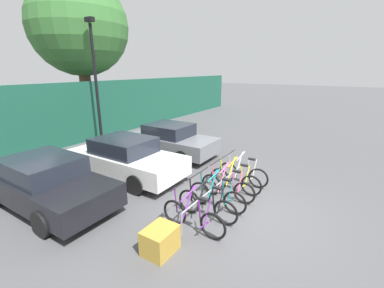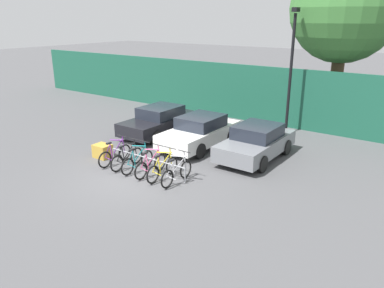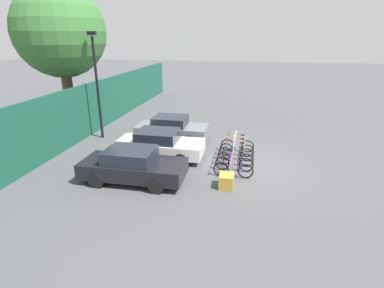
{
  "view_description": "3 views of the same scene",
  "coord_description": "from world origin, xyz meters",
  "px_view_note": "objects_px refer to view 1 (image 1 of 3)",
  "views": [
    {
      "loc": [
        -5.91,
        -2.26,
        3.69
      ],
      "look_at": [
        1.04,
        2.16,
        1.27
      ],
      "focal_mm": 24.0,
      "sensor_mm": 36.0,
      "label": 1
    },
    {
      "loc": [
        9.01,
        -8.91,
        5.51
      ],
      "look_at": [
        0.83,
        2.49,
        0.74
      ],
      "focal_mm": 35.0,
      "sensor_mm": 36.0,
      "label": 2
    },
    {
      "loc": [
        -13.19,
        -0.01,
        5.72
      ],
      "look_at": [
        0.34,
        2.68,
        0.71
      ],
      "focal_mm": 28.0,
      "sensor_mm": 36.0,
      "label": 3
    }
  ],
  "objects_px": {
    "tree_behind_hoarding": "(79,27)",
    "bicycle_purple": "(193,217)",
    "bicycle_black": "(207,205)",
    "lamp_post": "(95,77)",
    "bicycle_yellow": "(235,180)",
    "car_white": "(127,158)",
    "bike_rack": "(218,187)",
    "cargo_crate": "(160,240)",
    "car_grey": "(171,140)",
    "car_black": "(46,182)",
    "bicycle_pink": "(227,187)",
    "bicycle_silver": "(243,173)",
    "bicycle_teal": "(217,196)"
  },
  "relations": [
    {
      "from": "car_grey",
      "to": "bicycle_teal",
      "type": "bearing_deg",
      "value": -128.22
    },
    {
      "from": "bicycle_purple",
      "to": "bicycle_teal",
      "type": "distance_m",
      "value": 1.21
    },
    {
      "from": "lamp_post",
      "to": "cargo_crate",
      "type": "bearing_deg",
      "value": -121.6
    },
    {
      "from": "lamp_post",
      "to": "car_grey",
      "type": "bearing_deg",
      "value": -84.63
    },
    {
      "from": "bicycle_silver",
      "to": "lamp_post",
      "type": "bearing_deg",
      "value": 82.46
    },
    {
      "from": "tree_behind_hoarding",
      "to": "bicycle_purple",
      "type": "bearing_deg",
      "value": -115.95
    },
    {
      "from": "car_grey",
      "to": "tree_behind_hoarding",
      "type": "bearing_deg",
      "value": 81.65
    },
    {
      "from": "bicycle_yellow",
      "to": "tree_behind_hoarding",
      "type": "distance_m",
      "value": 12.43
    },
    {
      "from": "car_grey",
      "to": "lamp_post",
      "type": "relative_size",
      "value": 0.68
    },
    {
      "from": "bicycle_purple",
      "to": "lamp_post",
      "type": "xyz_separation_m",
      "value": [
        3.83,
        7.97,
        2.94
      ]
    },
    {
      "from": "car_black",
      "to": "car_grey",
      "type": "distance_m",
      "value": 5.35
    },
    {
      "from": "bike_rack",
      "to": "bicycle_purple",
      "type": "xyz_separation_m",
      "value": [
        -1.54,
        -0.15,
        -0.11
      ]
    },
    {
      "from": "lamp_post",
      "to": "car_white",
      "type": "bearing_deg",
      "value": -118.56
    },
    {
      "from": "bicycle_black",
      "to": "lamp_post",
      "type": "xyz_separation_m",
      "value": [
        3.17,
        7.97,
        2.94
      ]
    },
    {
      "from": "bicycle_yellow",
      "to": "bicycle_silver",
      "type": "bearing_deg",
      "value": -3.17
    },
    {
      "from": "bike_rack",
      "to": "cargo_crate",
      "type": "height_order",
      "value": "bike_rack"
    },
    {
      "from": "tree_behind_hoarding",
      "to": "car_white",
      "type": "bearing_deg",
      "value": -117.85
    },
    {
      "from": "car_black",
      "to": "bicycle_purple",
      "type": "bearing_deg",
      "value": -74.5
    },
    {
      "from": "car_white",
      "to": "bike_rack",
      "type": "bearing_deg",
      "value": -89.5
    },
    {
      "from": "bicycle_purple",
      "to": "tree_behind_hoarding",
      "type": "height_order",
      "value": "tree_behind_hoarding"
    },
    {
      "from": "bicycle_black",
      "to": "car_white",
      "type": "xyz_separation_m",
      "value": [
        0.85,
        3.71,
        0.31
      ]
    },
    {
      "from": "bicycle_yellow",
      "to": "car_black",
      "type": "height_order",
      "value": "car_black"
    },
    {
      "from": "bicycle_yellow",
      "to": "cargo_crate",
      "type": "xyz_separation_m",
      "value": [
        -3.39,
        0.2,
        -0.1
      ]
    },
    {
      "from": "bicycle_black",
      "to": "cargo_crate",
      "type": "relative_size",
      "value": 2.44
    },
    {
      "from": "car_black",
      "to": "car_white",
      "type": "height_order",
      "value": "same"
    },
    {
      "from": "bicycle_yellow",
      "to": "car_white",
      "type": "distance_m",
      "value": 3.84
    },
    {
      "from": "bicycle_purple",
      "to": "car_white",
      "type": "xyz_separation_m",
      "value": [
        1.51,
        3.71,
        0.31
      ]
    },
    {
      "from": "bike_rack",
      "to": "tree_behind_hoarding",
      "type": "distance_m",
      "value": 12.49
    },
    {
      "from": "bicycle_teal",
      "to": "car_grey",
      "type": "xyz_separation_m",
      "value": [
        3.01,
        3.82,
        0.31
      ]
    },
    {
      "from": "bicycle_teal",
      "to": "car_grey",
      "type": "distance_m",
      "value": 4.87
    },
    {
      "from": "bicycle_pink",
      "to": "bicycle_yellow",
      "type": "distance_m",
      "value": 0.56
    },
    {
      "from": "bicycle_yellow",
      "to": "car_white",
      "type": "bearing_deg",
      "value": 100.9
    },
    {
      "from": "bicycle_black",
      "to": "bicycle_pink",
      "type": "height_order",
      "value": "same"
    },
    {
      "from": "cargo_crate",
      "to": "tree_behind_hoarding",
      "type": "height_order",
      "value": "tree_behind_hoarding"
    },
    {
      "from": "bicycle_black",
      "to": "car_black",
      "type": "bearing_deg",
      "value": 113.53
    },
    {
      "from": "bicycle_pink",
      "to": "bicycle_yellow",
      "type": "bearing_deg",
      "value": 3.31
    },
    {
      "from": "bicycle_purple",
      "to": "car_white",
      "type": "distance_m",
      "value": 4.02
    },
    {
      "from": "bicycle_purple",
      "to": "car_black",
      "type": "distance_m",
      "value": 4.22
    },
    {
      "from": "bicycle_black",
      "to": "bicycle_teal",
      "type": "relative_size",
      "value": 1.0
    },
    {
      "from": "bicycle_black",
      "to": "bicycle_yellow",
      "type": "bearing_deg",
      "value": -0.22
    },
    {
      "from": "bicycle_purple",
      "to": "tree_behind_hoarding",
      "type": "bearing_deg",
      "value": 63.57
    },
    {
      "from": "bicycle_black",
      "to": "bicycle_purple",
      "type": "bearing_deg",
      "value": 179.78
    },
    {
      "from": "car_grey",
      "to": "bicycle_black",
      "type": "bearing_deg",
      "value": -133.02
    },
    {
      "from": "bicycle_pink",
      "to": "car_white",
      "type": "relative_size",
      "value": 0.4
    },
    {
      "from": "bicycle_pink",
      "to": "bicycle_silver",
      "type": "distance_m",
      "value": 1.2
    },
    {
      "from": "bicycle_yellow",
      "to": "car_grey",
      "type": "relative_size",
      "value": 0.43
    },
    {
      "from": "bike_rack",
      "to": "lamp_post",
      "type": "relative_size",
      "value": 0.61
    },
    {
      "from": "bicycle_purple",
      "to": "car_grey",
      "type": "distance_m",
      "value": 5.7
    },
    {
      "from": "bicycle_silver",
      "to": "tree_behind_hoarding",
      "type": "height_order",
      "value": "tree_behind_hoarding"
    },
    {
      "from": "bicycle_purple",
      "to": "bicycle_silver",
      "type": "distance_m",
      "value": 3.08
    }
  ]
}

